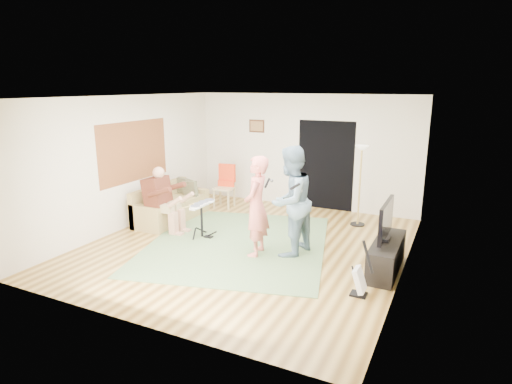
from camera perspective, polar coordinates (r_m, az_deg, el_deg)
floor at (r=8.01m, az=-1.16°, el=-7.12°), size 6.00×6.00×0.00m
walls at (r=7.62m, az=-1.21°, el=2.38°), size 5.50×6.00×2.70m
ceiling at (r=7.47m, az=-1.26°, el=12.58°), size 6.00×6.00×0.00m
window_blinds at (r=9.30m, az=-15.94°, el=5.23°), size 0.00×2.05×2.05m
doorway at (r=10.22m, az=9.25°, el=3.50°), size 2.10×0.00×2.10m
picture_frame at (r=10.74m, az=0.10°, el=8.78°), size 0.42×0.03×0.32m
area_rug at (r=8.10m, az=-2.45°, el=-6.83°), size 4.04×4.42×0.02m
sofa at (r=9.63m, az=-11.55°, el=-2.13°), size 0.78×1.88×0.76m
drummer at (r=8.82m, az=-12.07°, el=-1.89°), size 0.86×0.48×1.32m
drum_kit at (r=8.39m, az=-7.24°, el=-3.97°), size 0.39×0.70×0.72m
singer at (r=7.32m, az=0.06°, el=-1.94°), size 0.52×0.70×1.75m
microphone at (r=7.13m, az=1.51°, el=1.20°), size 0.06×0.06×0.24m
guitarist at (r=7.35m, az=4.59°, el=-1.26°), size 0.90×1.06×1.91m
guitar_held at (r=7.20m, az=6.13°, el=1.20°), size 0.13×0.60×0.26m
guitar_spare at (r=6.30m, az=13.71°, el=-11.32°), size 0.30×0.27×0.83m
torchiere_lamp at (r=9.09m, az=13.77°, el=2.70°), size 0.30×0.30×1.70m
dining_chair at (r=10.40m, az=-4.15°, el=-0.01°), size 0.49×0.51×1.03m
tv_cabinet at (r=7.20m, az=17.00°, el=-8.14°), size 0.40×1.40×0.50m
television at (r=7.00m, az=16.95°, el=-3.54°), size 0.06×1.01×0.58m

